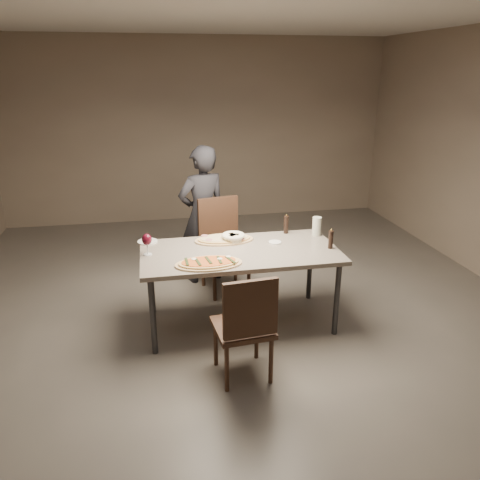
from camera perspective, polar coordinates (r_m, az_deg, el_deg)
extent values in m
plane|color=#625C54|center=(4.61, 0.00, -9.98)|extent=(7.00, 7.00, 0.00)
plane|color=silver|center=(4.02, 0.00, 27.11)|extent=(7.00, 7.00, 0.00)
plane|color=gray|center=(7.51, -5.27, 13.03)|extent=(6.00, 0.00, 6.00)
cube|color=gray|center=(4.29, 0.00, -1.51)|extent=(1.80, 0.90, 0.04)
cylinder|color=#333335|center=(4.05, -10.58, -9.15)|extent=(0.05, 0.05, 0.71)
cylinder|color=#333335|center=(4.35, 11.72, -7.08)|extent=(0.05, 0.05, 0.71)
cylinder|color=#333335|center=(4.71, -10.76, -4.81)|extent=(0.05, 0.05, 0.71)
cylinder|color=#333335|center=(4.97, 8.51, -3.31)|extent=(0.05, 0.05, 0.71)
ellipsoid|color=white|center=(4.00, -2.49, -2.25)|extent=(0.05, 0.05, 0.01)
ellipsoid|color=white|center=(4.01, -5.64, -2.27)|extent=(0.05, 0.05, 0.01)
ellipsoid|color=white|center=(4.04, -1.44, -1.98)|extent=(0.05, 0.05, 0.01)
cube|color=#273617|center=(3.96, -6.51, -2.64)|extent=(0.03, 0.16, 0.01)
cube|color=#273617|center=(3.95, -5.15, -2.67)|extent=(0.04, 0.17, 0.01)
cube|color=#273617|center=(3.97, -3.86, -2.46)|extent=(0.05, 0.17, 0.01)
cube|color=#273617|center=(3.98, -2.53, -2.42)|extent=(0.03, 0.16, 0.01)
cube|color=#273617|center=(3.98, -1.18, -2.41)|extent=(0.07, 0.16, 0.01)
cylinder|color=tan|center=(4.46, 0.14, 0.13)|extent=(0.07, 0.07, 0.00)
cylinder|color=tan|center=(4.56, -4.35, 0.53)|extent=(0.07, 0.07, 0.00)
cylinder|color=tan|center=(4.59, -0.55, 0.72)|extent=(0.07, 0.07, 0.00)
cylinder|color=tan|center=(4.56, -1.50, 0.57)|extent=(0.07, 0.07, 0.00)
cylinder|color=tan|center=(4.45, -3.80, 0.04)|extent=(0.07, 0.07, 0.00)
cylinder|color=#EFE5C1|center=(4.48, -0.83, 0.24)|extent=(0.19, 0.19, 0.07)
torus|color=#EFE5C1|center=(4.47, -0.83, 0.56)|extent=(0.22, 0.22, 0.03)
cube|color=olive|center=(4.48, -0.50, 0.45)|extent=(0.07, 0.06, 0.04)
cube|color=olive|center=(4.50, -1.04, 0.51)|extent=(0.06, 0.07, 0.04)
cube|color=olive|center=(4.45, -0.94, 0.32)|extent=(0.07, 0.07, 0.04)
cylinder|color=white|center=(4.47, 4.28, -0.29)|extent=(0.12, 0.12, 0.01)
cylinder|color=#9C9139|center=(4.47, 4.28, -0.25)|extent=(0.08, 0.08, 0.00)
cylinder|color=black|center=(4.73, 5.64, 1.76)|extent=(0.05, 0.05, 0.16)
cylinder|color=black|center=(4.70, 5.68, 2.80)|extent=(0.05, 0.05, 0.02)
sphere|color=gold|center=(4.69, 5.68, 3.02)|extent=(0.02, 0.02, 0.02)
cylinder|color=black|center=(4.38, 10.99, -0.07)|extent=(0.04, 0.04, 0.15)
cylinder|color=black|center=(4.35, 11.07, 0.98)|extent=(0.05, 0.05, 0.02)
sphere|color=gold|center=(4.35, 11.08, 1.21)|extent=(0.02, 0.02, 0.02)
cylinder|color=silver|center=(4.71, 9.34, 1.67)|extent=(0.09, 0.09, 0.19)
cylinder|color=silver|center=(4.26, -11.16, -1.73)|extent=(0.08, 0.08, 0.01)
cylinder|color=silver|center=(4.24, -11.21, -1.10)|extent=(0.01, 0.01, 0.09)
ellipsoid|color=#4B0A19|center=(4.21, -11.29, 0.06)|extent=(0.09, 0.09, 0.11)
cylinder|color=white|center=(4.57, -11.21, -0.19)|extent=(0.19, 0.19, 0.01)
cube|color=#3B2519|center=(3.69, 0.32, -10.63)|extent=(0.47, 0.47, 0.04)
cylinder|color=#3B2519|center=(3.63, -1.62, -15.37)|extent=(0.04, 0.04, 0.40)
cylinder|color=#3B2519|center=(3.72, 3.80, -14.46)|extent=(0.04, 0.04, 0.40)
cylinder|color=#3B2519|center=(3.92, -2.98, -12.50)|extent=(0.04, 0.04, 0.40)
cylinder|color=#3B2519|center=(4.00, 2.03, -11.74)|extent=(0.04, 0.04, 0.40)
cube|color=#3B2519|center=(3.40, 1.28, -8.41)|extent=(0.41, 0.08, 0.45)
cube|color=#3B2519|center=(5.05, -1.81, -1.31)|extent=(0.56, 0.56, 0.04)
cylinder|color=#3B2519|center=(5.38, -0.56, -2.74)|extent=(0.04, 0.04, 0.44)
cylinder|color=#3B2519|center=(5.26, -4.52, -3.36)|extent=(0.04, 0.04, 0.44)
cylinder|color=#3B2519|center=(5.05, 1.08, -4.33)|extent=(0.04, 0.04, 0.44)
cylinder|color=#3B2519|center=(4.92, -3.12, -5.03)|extent=(0.04, 0.04, 0.44)
cube|color=#3B2519|center=(5.15, -2.69, 2.54)|extent=(0.45, 0.13, 0.50)
imported|color=black|center=(5.24, -4.57, 3.04)|extent=(0.66, 0.54, 1.56)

